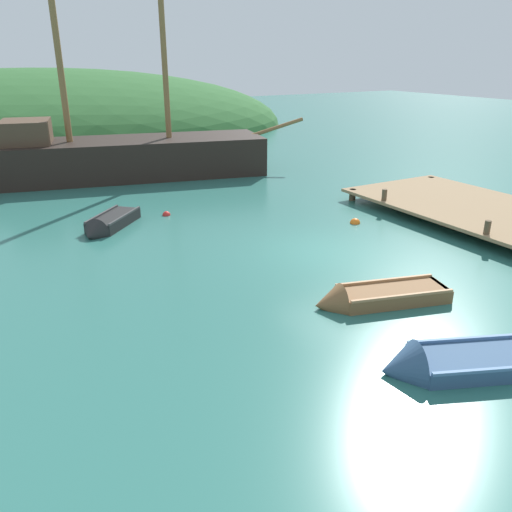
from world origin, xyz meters
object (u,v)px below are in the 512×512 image
rowboat_center (108,225)px  buoy_red (166,215)px  sailing_ship (116,163)px  rowboat_portside (373,299)px  buoy_orange (355,223)px  rowboat_outer_left (455,365)px

rowboat_center → buoy_red: (2.45, 0.59, -0.14)m
sailing_ship → rowboat_portside: (1.66, -17.62, -0.61)m
rowboat_center → buoy_red: size_ratio=8.92×
buoy_orange → rowboat_portside: bearing=-126.3°
sailing_ship → rowboat_center: bearing=-94.5°
rowboat_center → buoy_orange: rowboat_center is taller
rowboat_outer_left → buoy_orange: 9.65m
rowboat_center → rowboat_outer_left: 12.96m
sailing_ship → buoy_red: sailing_ship is taller
sailing_ship → rowboat_center: sailing_ship is taller
rowboat_portside → buoy_orange: size_ratio=9.53×
rowboat_center → buoy_orange: bearing=108.4°
buoy_red → rowboat_center: bearing=-166.5°
sailing_ship → rowboat_portside: sailing_ship is taller
rowboat_outer_left → buoy_red: size_ratio=12.06×
buoy_red → buoy_orange: buoy_orange is taller
rowboat_portside → rowboat_center: bearing=-49.5°
sailing_ship → buoy_orange: (5.63, -12.21, -0.73)m
sailing_ship → rowboat_outer_left: bearing=-74.0°
sailing_ship → rowboat_portside: bearing=-71.6°
rowboat_center → rowboat_outer_left: rowboat_outer_left is taller
rowboat_outer_left → buoy_orange: (4.56, 8.50, -0.10)m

